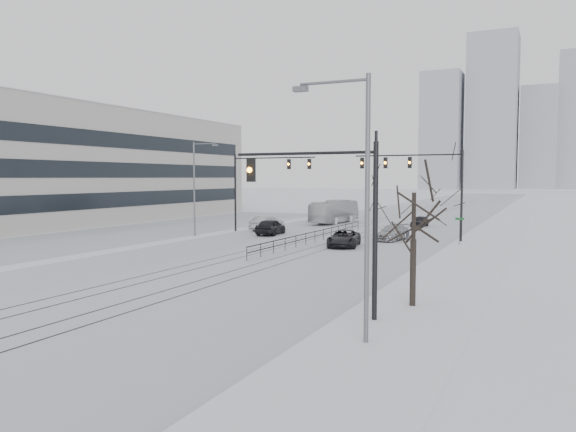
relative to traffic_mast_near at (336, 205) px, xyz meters
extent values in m
plane|color=silver|center=(-10.79, -6.00, -4.56)|extent=(500.00, 500.00, 0.00)
cube|color=silver|center=(-10.79, 54.00, -4.55)|extent=(22.00, 260.00, 0.02)
cube|color=silver|center=(2.71, 54.00, -4.48)|extent=(5.00, 260.00, 0.16)
cube|color=gray|center=(0.26, 54.00, -4.50)|extent=(0.10, 260.00, 0.12)
cube|color=silver|center=(-30.79, 29.00, -4.55)|extent=(14.00, 60.00, 0.03)
cube|color=black|center=(-13.39, 34.00, -4.54)|extent=(0.10, 180.00, 0.01)
cube|color=black|center=(-11.99, 34.00, -4.54)|extent=(0.10, 180.00, 0.01)
cube|color=black|center=(-9.59, 34.00, -4.54)|extent=(0.10, 180.00, 0.01)
cube|color=black|center=(-8.19, 34.00, -4.54)|extent=(0.10, 180.00, 0.01)
cube|color=#B4B2AA|center=(-48.79, 29.00, 2.44)|extent=(20.00, 62.00, 14.00)
cube|color=black|center=(-38.77, 29.00, 2.44)|extent=(0.08, 58.00, 12.00)
cube|color=silver|center=(-48.79, 29.00, 9.49)|extent=(20.20, 62.20, 0.12)
cube|color=#8F939D|center=(-40.79, 254.00, 22.94)|extent=(18.00, 18.00, 55.00)
cube|color=#8F939D|center=(-18.79, 262.00, 31.44)|extent=(22.00, 22.00, 72.00)
cube|color=#8F939D|center=(1.21, 270.00, 19.44)|extent=(16.00, 16.00, 48.00)
cylinder|color=black|center=(1.61, 0.00, -1.06)|extent=(0.20, 0.20, 7.00)
cylinder|color=black|center=(-1.39, 0.00, 2.04)|extent=(6.00, 0.12, 0.12)
cube|color=black|center=(-3.79, 0.00, 1.39)|extent=(0.32, 0.24, 1.00)
sphere|color=orange|center=(-3.79, -0.14, 1.39)|extent=(0.22, 0.22, 0.22)
cylinder|color=black|center=(0.71, 29.00, -0.56)|extent=(0.20, 0.20, 8.00)
cylinder|color=black|center=(-4.04, 29.00, 3.04)|extent=(9.50, 0.12, 0.12)
cube|color=black|center=(-8.19, 29.00, 2.39)|extent=(0.32, 0.24, 1.00)
sphere|color=orange|center=(-8.19, 28.86, 2.39)|extent=(0.22, 0.22, 0.22)
cube|color=black|center=(-5.99, 29.00, 2.39)|extent=(0.32, 0.24, 1.00)
sphere|color=orange|center=(-5.99, 28.86, 2.39)|extent=(0.22, 0.22, 0.22)
cube|color=black|center=(-3.79, 29.00, 2.39)|extent=(0.32, 0.24, 1.00)
sphere|color=orange|center=(-3.79, 28.86, 2.39)|extent=(0.22, 0.22, 0.22)
cylinder|color=black|center=(-22.29, 30.00, -0.56)|extent=(0.20, 0.20, 8.00)
cylinder|color=black|center=(-17.79, 30.00, 3.04)|extent=(9.00, 0.12, 0.12)
cube|color=black|center=(-13.89, 30.00, 2.39)|extent=(0.32, 0.24, 1.00)
sphere|color=orange|center=(-13.89, 29.86, 2.39)|extent=(0.22, 0.22, 0.22)
cube|color=black|center=(-16.09, 30.00, 2.39)|extent=(0.32, 0.24, 1.00)
sphere|color=orange|center=(-16.09, 29.86, 2.39)|extent=(0.22, 0.22, 0.22)
cylinder|color=#595B60|center=(2.21, -3.00, -0.06)|extent=(0.16, 0.16, 9.00)
cylinder|color=#595B60|center=(1.01, -3.00, 4.24)|extent=(2.40, 0.10, 0.10)
cube|color=#595B60|center=(-0.19, -3.00, 4.09)|extent=(0.50, 0.25, 0.18)
cylinder|color=#595B60|center=(-23.29, 24.00, -0.06)|extent=(0.16, 0.16, 9.00)
cylinder|color=#595B60|center=(-22.09, 24.00, 4.24)|extent=(2.40, 0.10, 0.10)
cube|color=#595B60|center=(-20.89, 24.00, 4.09)|extent=(0.50, 0.25, 0.18)
cylinder|color=black|center=(2.41, 3.00, -3.06)|extent=(0.26, 0.26, 3.00)
cylinder|color=black|center=(2.41, 3.00, -0.81)|extent=(0.18, 0.18, 2.50)
cube|color=black|center=(-10.79, 24.00, -3.61)|extent=(0.06, 24.00, 0.06)
cube|color=black|center=(-10.79, 24.00, -4.01)|extent=(0.06, 24.00, 0.06)
cylinder|color=#595B60|center=(1.01, 26.00, -3.36)|extent=(0.06, 0.06, 2.40)
cube|color=#0C4C19|center=(1.01, 26.00, -2.26)|extent=(0.70, 0.04, 0.18)
imported|color=black|center=(-17.17, 28.07, -3.77)|extent=(2.40, 4.84, 1.58)
imported|color=#96989D|center=(-19.57, 31.90, -3.81)|extent=(1.98, 4.71, 1.51)
imported|color=black|center=(-7.48, 22.18, -3.88)|extent=(3.15, 5.24, 1.36)
imported|color=#96999D|center=(-5.13, 28.43, -3.89)|extent=(2.49, 4.86, 1.35)
imported|color=black|center=(-5.87, 43.40, -3.94)|extent=(1.65, 3.72, 1.25)
imported|color=#B8BBBD|center=(-16.45, 43.97, -3.17)|extent=(3.00, 10.16, 2.79)
camera|label=1|loc=(7.68, -20.71, 1.08)|focal=35.00mm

